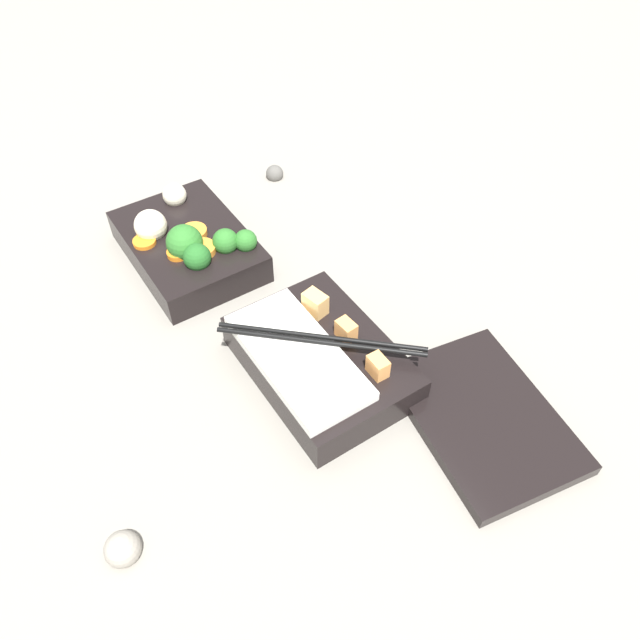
% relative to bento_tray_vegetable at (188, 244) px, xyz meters
% --- Properties ---
extents(ground_plane, '(3.00, 3.00, 0.00)m').
position_rel_bento_tray_vegetable_xyz_m(ground_plane, '(0.11, 0.02, -0.03)').
color(ground_plane, gray).
extents(bento_tray_vegetable, '(0.19, 0.13, 0.07)m').
position_rel_bento_tray_vegetable_xyz_m(bento_tray_vegetable, '(0.00, 0.00, 0.00)').
color(bento_tray_vegetable, black).
rests_on(bento_tray_vegetable, ground_plane).
extents(bento_tray_rice, '(0.19, 0.17, 0.06)m').
position_rel_bento_tray_vegetable_xyz_m(bento_tray_rice, '(0.24, 0.04, -0.00)').
color(bento_tray_rice, black).
rests_on(bento_tray_rice, ground_plane).
extents(bento_lid, '(0.21, 0.16, 0.01)m').
position_rel_bento_tray_vegetable_xyz_m(bento_lid, '(0.38, 0.14, -0.02)').
color(bento_lid, black).
rests_on(bento_lid, ground_plane).
extents(pebble_0, '(0.03, 0.03, 0.03)m').
position_rel_bento_tray_vegetable_xyz_m(pebble_0, '(0.31, -0.21, -0.02)').
color(pebble_0, gray).
rests_on(pebble_0, ground_plane).
extents(pebble_1, '(0.03, 0.03, 0.03)m').
position_rel_bento_tray_vegetable_xyz_m(pebble_1, '(-0.10, 0.18, -0.02)').
color(pebble_1, '#595651').
rests_on(pebble_1, ground_plane).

